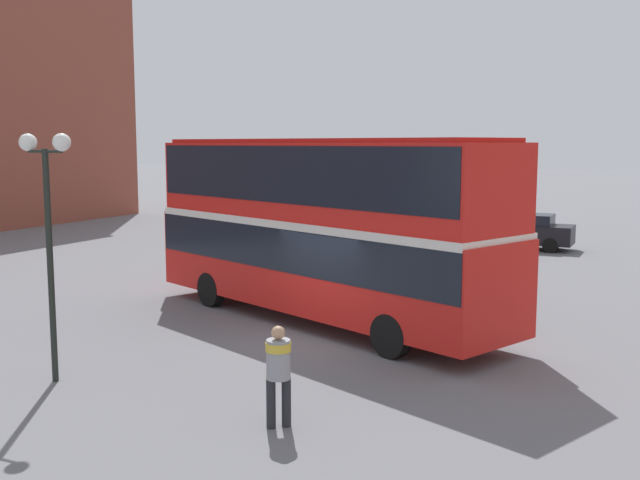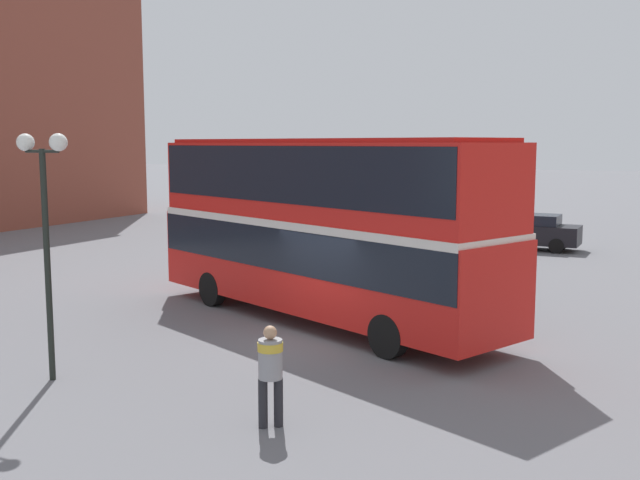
% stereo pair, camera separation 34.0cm
% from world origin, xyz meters
% --- Properties ---
extents(ground_plane, '(240.00, 240.00, 0.00)m').
position_xyz_m(ground_plane, '(0.00, 0.00, 0.00)').
color(ground_plane, slate).
extents(double_decker_bus, '(11.34, 6.85, 4.75)m').
position_xyz_m(double_decker_bus, '(-0.70, 1.98, 2.71)').
color(double_decker_bus, red).
rests_on(double_decker_bus, ground_plane).
extents(pedestrian_foreground, '(0.59, 0.59, 1.70)m').
position_xyz_m(pedestrian_foreground, '(1.79, -5.09, 1.04)').
color(pedestrian_foreground, '#232328').
rests_on(pedestrian_foreground, ground_plane).
extents(parked_car_kerb_near, '(4.36, 1.85, 1.55)m').
position_xyz_m(parked_car_kerb_near, '(1.80, 17.97, 0.79)').
color(parked_car_kerb_near, black).
rests_on(parked_car_kerb_near, ground_plane).
extents(street_lamp_twin_globe, '(1.18, 0.34, 4.82)m').
position_xyz_m(street_lamp_twin_globe, '(-3.31, -4.79, 3.58)').
color(street_lamp_twin_globe, black).
rests_on(street_lamp_twin_globe, ground_plane).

